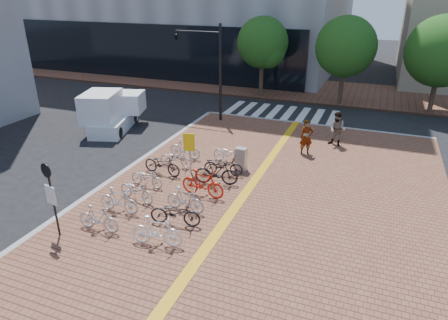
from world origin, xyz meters
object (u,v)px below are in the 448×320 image
at_px(bike_9, 185,199).
at_px(bike_4, 162,164).
at_px(bike_13, 229,154).
at_px(pedestrian_a, 306,137).
at_px(utility_box, 241,159).
at_px(bike_11, 216,172).
at_px(traffic_light_pole, 200,54).
at_px(bike_1, 119,200).
at_px(box_truck, 112,112).
at_px(notice_sign, 51,191).
at_px(bike_0, 98,218).
at_px(bike_2, 137,190).
at_px(bike_3, 147,177).
at_px(bike_7, 157,231).
at_px(bike_12, 223,165).
at_px(yellow_sign, 190,146).
at_px(bike_5, 176,158).
at_px(bike_6, 185,148).
at_px(bike_10, 203,183).
at_px(pedestrian_b, 337,129).
at_px(bike_8, 175,213).

bearing_deg(bike_9, bike_4, 47.66).
distance_m(bike_13, pedestrian_a, 4.10).
height_order(pedestrian_a, utility_box, pedestrian_a).
height_order(bike_11, traffic_light_pole, traffic_light_pole).
bearing_deg(bike_1, bike_4, 1.19).
distance_m(bike_13, box_truck, 8.76).
bearing_deg(notice_sign, pedestrian_a, 57.79).
xyz_separation_m(bike_0, traffic_light_pole, (-2.13, 13.38, 3.59)).
distance_m(bike_2, bike_3, 1.25).
distance_m(bike_7, bike_12, 5.81).
distance_m(bike_4, bike_12, 2.79).
distance_m(bike_2, pedestrian_a, 9.08).
height_order(bike_11, notice_sign, notice_sign).
xyz_separation_m(yellow_sign, traffic_light_pole, (-3.05, 7.92, 2.75)).
distance_m(bike_4, box_truck, 7.63).
bearing_deg(bike_13, bike_2, 166.95).
xyz_separation_m(bike_7, yellow_sign, (-1.42, 5.46, 0.79)).
height_order(bike_4, bike_9, bike_4).
bearing_deg(bike_2, bike_11, -33.10).
bearing_deg(bike_0, pedestrian_a, -31.01).
relative_size(bike_5, yellow_sign, 0.86).
height_order(bike_2, bike_12, bike_12).
distance_m(bike_6, bike_12, 2.73).
distance_m(bike_2, bike_9, 2.17).
xyz_separation_m(bike_12, utility_box, (0.58, 0.78, 0.08)).
distance_m(bike_10, bike_13, 3.52).
xyz_separation_m(bike_9, pedestrian_b, (4.51, 9.10, 0.43)).
relative_size(bike_1, utility_box, 1.52).
relative_size(bike_5, utility_box, 1.50).
xyz_separation_m(bike_1, bike_12, (2.49, 4.48, -0.03)).
bearing_deg(bike_12, notice_sign, 142.63).
bearing_deg(bike_3, bike_12, -45.35).
bearing_deg(bike_10, bike_4, 67.99).
relative_size(bike_8, pedestrian_a, 1.04).
xyz_separation_m(bike_0, bike_6, (-0.08, 6.92, 0.02)).
bearing_deg(box_truck, bike_11, -28.44).
bearing_deg(pedestrian_a, notice_sign, -145.42).
relative_size(bike_12, pedestrian_a, 1.00).
bearing_deg(utility_box, bike_1, -120.25).
distance_m(bike_3, bike_13, 4.33).
bearing_deg(bike_12, bike_2, 136.84).
xyz_separation_m(bike_4, bike_5, (0.23, 0.93, -0.06)).
xyz_separation_m(bike_0, box_truck, (-6.23, 9.54, 0.50)).
distance_m(bike_4, yellow_sign, 1.52).
bearing_deg(bike_9, box_truck, 53.48).
bearing_deg(utility_box, pedestrian_a, 51.74).
distance_m(bike_3, notice_sign, 4.59).
bearing_deg(pedestrian_b, bike_10, -100.88).
relative_size(bike_1, traffic_light_pole, 0.28).
height_order(bike_8, pedestrian_b, pedestrian_b).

